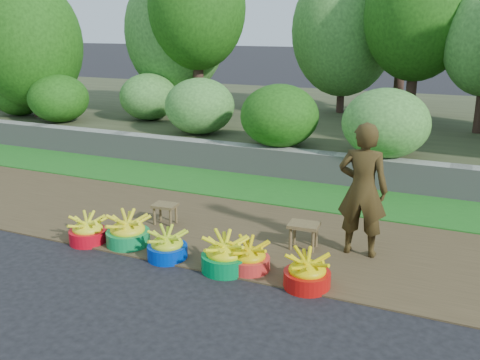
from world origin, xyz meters
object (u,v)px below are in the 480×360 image
at_px(vendor_woman, 363,190).
at_px(basin_f, 307,273).
at_px(basin_c, 167,246).
at_px(basin_a, 88,231).
at_px(basin_e, 249,258).
at_px(stool_right, 304,229).
at_px(basin_d, 225,255).
at_px(basin_b, 128,232).
at_px(stool_left, 165,208).

bearing_deg(vendor_woman, basin_f, 71.97).
distance_m(basin_c, basin_f, 1.77).
bearing_deg(basin_a, vendor_woman, 17.98).
relative_size(basin_c, vendor_woman, 0.30).
xyz_separation_m(basin_e, vendor_woman, (1.06, 0.98, 0.68)).
distance_m(stool_right, vendor_woman, 0.89).
bearing_deg(basin_d, vendor_woman, 39.18).
xyz_separation_m(basin_d, stool_right, (0.64, 0.94, 0.10)).
distance_m(basin_f, vendor_woman, 1.32).
relative_size(basin_a, vendor_woman, 0.30).
bearing_deg(basin_f, vendor_woman, 73.18).
height_order(basin_d, basin_e, basin_d).
bearing_deg(basin_a, basin_b, 13.83).
relative_size(basin_c, stool_left, 1.40).
height_order(basin_d, basin_f, basin_d).
height_order(basin_f, vendor_woman, vendor_woman).
bearing_deg(stool_left, vendor_woman, 2.39).
xyz_separation_m(basin_f, vendor_woman, (0.33, 1.09, 0.67)).
distance_m(basin_c, stool_left, 1.16).
bearing_deg(stool_right, basin_f, -70.04).
bearing_deg(basin_f, basin_a, 179.75).
bearing_deg(stool_right, vendor_woman, 11.01).
distance_m(basin_a, basin_f, 2.98).
bearing_deg(stool_left, stool_right, -0.49).
relative_size(basin_a, basin_f, 0.96).
height_order(basin_b, stool_left, basin_b).
xyz_separation_m(basin_c, vendor_woman, (2.10, 1.08, 0.68)).
distance_m(basin_f, stool_left, 2.59).
height_order(basin_a, basin_b, basin_b).
height_order(basin_b, basin_d, basin_b).
xyz_separation_m(basin_a, stool_left, (0.58, 0.96, 0.09)).
relative_size(basin_c, basin_f, 0.95).
height_order(basin_a, stool_right, basin_a).
xyz_separation_m(basin_c, stool_right, (1.42, 0.95, 0.12)).
xyz_separation_m(basin_d, vendor_woman, (1.32, 1.08, 0.66)).
bearing_deg(basin_f, basin_d, 179.38).
bearing_deg(vendor_woman, stool_left, 1.18).
bearing_deg(stool_right, basin_d, -124.32).
bearing_deg(basin_d, stool_right, 55.68).
bearing_deg(basin_b, basin_a, -166.17).
xyz_separation_m(basin_e, stool_left, (-1.67, 0.87, 0.09)).
xyz_separation_m(basin_c, basin_f, (1.77, -0.01, 0.01)).
bearing_deg(basin_f, basin_c, 179.75).
height_order(basin_a, basin_c, same).
bearing_deg(vendor_woman, basin_d, 37.97).
xyz_separation_m(basin_a, vendor_woman, (3.31, 1.07, 0.68)).
height_order(basin_a, vendor_woman, vendor_woman).
xyz_separation_m(basin_d, basin_e, (0.26, 0.10, -0.02)).
height_order(basin_e, basin_f, basin_f).
bearing_deg(basin_f, basin_b, 176.61).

